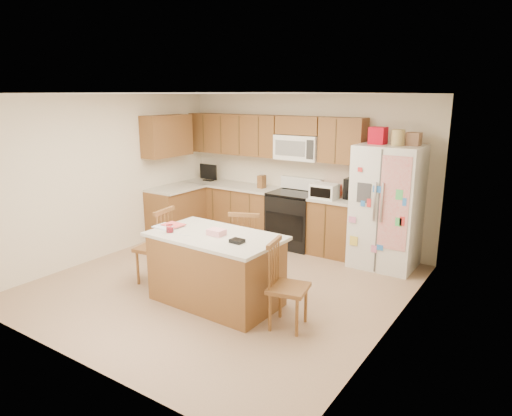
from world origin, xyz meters
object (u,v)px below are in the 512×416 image
Objects in this scene: island at (216,268)px; windsor_chair_back at (247,248)px; windsor_chair_left at (156,247)px; windsor_chair_right at (286,287)px; refrigerator at (387,206)px; stove at (294,218)px.

island is 1.65× the size of windsor_chair_back.
windsor_chair_left is 2.08m from windsor_chair_right.
refrigerator is at bearing 83.14° from windsor_chair_right.
stove is at bearing 117.34° from windsor_chair_right.
stove is 2.44m from island.
refrigerator is at bearing 44.34° from windsor_chair_left.
windsor_chair_left is at bearing -108.47° from stove.
refrigerator is 1.96× the size of windsor_chair_left.
windsor_chair_back is at bearing -129.82° from refrigerator.
windsor_chair_right is at bearing -62.66° from stove.
refrigerator reaches higher than stove.
windsor_chair_left reaches higher than windsor_chair_right.
refrigerator is at bearing 61.03° from island.
refrigerator is 3.33m from windsor_chair_left.
island is at bearing -85.78° from windsor_chair_back.
windsor_chair_right is (1.07, -0.78, -0.01)m from windsor_chair_back.
stove is 1.12× the size of windsor_chair_back.
stove reaches higher than windsor_chair_right.
windsor_chair_left is (-2.36, -2.31, -0.43)m from refrigerator.
windsor_chair_right is at bearing -96.86° from refrigerator.
windsor_chair_left is at bearing -135.66° from refrigerator.
stove is 2.79m from windsor_chair_right.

